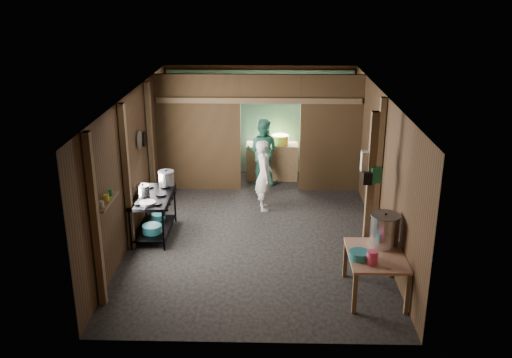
{
  "coord_description": "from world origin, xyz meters",
  "views": [
    {
      "loc": [
        0.25,
        -9.67,
        4.48
      ],
      "look_at": [
        0.0,
        -0.2,
        1.1
      ],
      "focal_mm": 39.22,
      "sensor_mm": 36.0,
      "label": 1
    }
  ],
  "objects_px": {
    "stock_pot": "(385,231)",
    "pink_bucket": "(372,257)",
    "gas_range": "(154,216)",
    "stove_pot_large": "(167,179)",
    "prep_table": "(375,274)",
    "yellow_tub": "(280,140)",
    "cook": "(264,175)"
  },
  "relations": [
    {
      "from": "prep_table",
      "to": "cook",
      "type": "distance_m",
      "value": 3.72
    },
    {
      "from": "gas_range",
      "to": "stock_pot",
      "type": "relative_size",
      "value": 2.55
    },
    {
      "from": "gas_range",
      "to": "pink_bucket",
      "type": "distance_m",
      "value": 4.26
    },
    {
      "from": "stock_pot",
      "to": "cook",
      "type": "bearing_deg",
      "value": 121.9
    },
    {
      "from": "prep_table",
      "to": "stove_pot_large",
      "type": "bearing_deg",
      "value": 144.83
    },
    {
      "from": "gas_range",
      "to": "stock_pot",
      "type": "bearing_deg",
      "value": -23.36
    },
    {
      "from": "stock_pot",
      "to": "prep_table",
      "type": "bearing_deg",
      "value": -118.2
    },
    {
      "from": "yellow_tub",
      "to": "stove_pot_large",
      "type": "bearing_deg",
      "value": -129.11
    },
    {
      "from": "gas_range",
      "to": "cook",
      "type": "xyz_separation_m",
      "value": [
        2.01,
        1.32,
        0.34
      ]
    },
    {
      "from": "gas_range",
      "to": "stove_pot_large",
      "type": "xyz_separation_m",
      "value": [
        0.17,
        0.53,
        0.53
      ]
    },
    {
      "from": "stove_pot_large",
      "to": "stock_pot",
      "type": "relative_size",
      "value": 0.59
    },
    {
      "from": "stove_pot_large",
      "to": "cook",
      "type": "distance_m",
      "value": 2.01
    },
    {
      "from": "stove_pot_large",
      "to": "pink_bucket",
      "type": "xyz_separation_m",
      "value": [
        3.43,
        -2.78,
        -0.16
      ]
    },
    {
      "from": "gas_range",
      "to": "cook",
      "type": "distance_m",
      "value": 2.43
    },
    {
      "from": "stove_pot_large",
      "to": "stock_pot",
      "type": "height_order",
      "value": "stock_pot"
    },
    {
      "from": "yellow_tub",
      "to": "cook",
      "type": "bearing_deg",
      "value": -100.56
    },
    {
      "from": "yellow_tub",
      "to": "pink_bucket",
      "type": "bearing_deg",
      "value": -77.32
    },
    {
      "from": "prep_table",
      "to": "cook",
      "type": "bearing_deg",
      "value": 117.4
    },
    {
      "from": "cook",
      "to": "yellow_tub",
      "type": "bearing_deg",
      "value": -18.96
    },
    {
      "from": "pink_bucket",
      "to": "yellow_tub",
      "type": "relative_size",
      "value": 0.49
    },
    {
      "from": "prep_table",
      "to": "stock_pot",
      "type": "relative_size",
      "value": 2.15
    },
    {
      "from": "yellow_tub",
      "to": "cook",
      "type": "xyz_separation_m",
      "value": [
        -0.36,
        -1.91,
        -0.22
      ]
    },
    {
      "from": "stock_pot",
      "to": "pink_bucket",
      "type": "height_order",
      "value": "stock_pot"
    },
    {
      "from": "gas_range",
      "to": "yellow_tub",
      "type": "xyz_separation_m",
      "value": [
        2.36,
        3.23,
        0.56
      ]
    },
    {
      "from": "stove_pot_large",
      "to": "prep_table",
      "type": "bearing_deg",
      "value": -35.17
    },
    {
      "from": "stock_pot",
      "to": "cook",
      "type": "distance_m",
      "value": 3.52
    },
    {
      "from": "prep_table",
      "to": "yellow_tub",
      "type": "relative_size",
      "value": 2.89
    },
    {
      "from": "stove_pot_large",
      "to": "pink_bucket",
      "type": "distance_m",
      "value": 4.42
    },
    {
      "from": "cook",
      "to": "stock_pot",
      "type": "bearing_deg",
      "value": -156.51
    },
    {
      "from": "gas_range",
      "to": "stove_pot_large",
      "type": "distance_m",
      "value": 0.77
    },
    {
      "from": "gas_range",
      "to": "stove_pot_large",
      "type": "height_order",
      "value": "stove_pot_large"
    },
    {
      "from": "cook",
      "to": "pink_bucket",
      "type": "bearing_deg",
      "value": -164.41
    }
  ]
}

